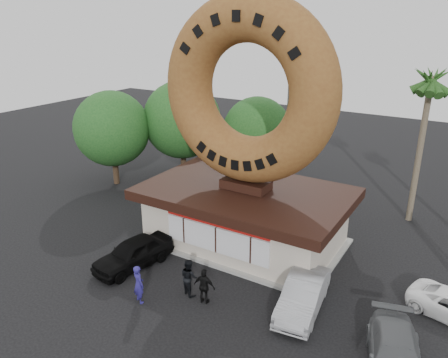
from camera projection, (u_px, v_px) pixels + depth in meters
name	position (u px, v px, depth m)	size (l,w,h in m)	color
ground	(182.00, 295.00, 20.31)	(90.00, 90.00, 0.00)	black
donut_shop	(245.00, 214.00, 24.47)	(11.20, 7.20, 3.80)	beige
giant_donut	(248.00, 91.00, 22.07)	(9.62, 9.62, 2.45)	brown
tree_west	(182.00, 120.00, 33.70)	(6.00, 6.00, 7.65)	#473321
tree_mid	(257.00, 131.00, 32.82)	(5.20, 5.20, 6.63)	#473321
tree_far	(112.00, 129.00, 32.33)	(5.60, 5.60, 7.14)	#473321
palm_near	(430.00, 86.00, 24.85)	(2.60, 2.60, 9.75)	#726651
street_lamp	(289.00, 126.00, 32.41)	(2.11, 0.20, 8.00)	#59595E
person_left	(139.00, 284.00, 19.56)	(0.67, 0.44, 1.84)	navy
person_center	(189.00, 277.00, 20.14)	(0.87, 0.68, 1.80)	black
person_right	(204.00, 286.00, 19.49)	(1.01, 0.42, 1.73)	black
car_black	(133.00, 253.00, 22.43)	(1.77, 4.41, 1.50)	black
car_silver	(303.00, 295.00, 19.11)	(1.55, 4.45, 1.47)	#9FA0A4
car_grey	(395.00, 356.00, 15.75)	(1.89, 4.65, 1.35)	#5C5F61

